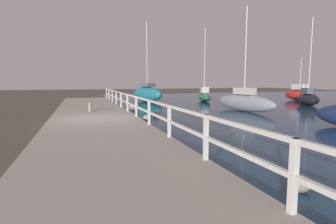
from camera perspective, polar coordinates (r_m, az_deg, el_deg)
name	(u,v)px	position (r m, az deg, el deg)	size (l,w,h in m)	color
ground_plane	(95,124)	(13.78, -15.53, -2.56)	(120.00, 120.00, 0.00)	#4C473D
dock_walkway	(95,121)	(13.76, -15.55, -1.97)	(4.43, 36.00, 0.29)	#9E998E
railing	(136,103)	(13.93, -6.95, 1.98)	(0.10, 32.50, 1.09)	silver
boulder_near_dock	(134,107)	(19.51, -7.38, 1.16)	(0.79, 0.71, 0.59)	gray
boulder_mid_strip	(299,183)	(5.90, 26.67, -13.65)	(0.48, 0.43, 0.36)	gray
boulder_far_strip	(147,118)	(14.23, -4.61, -1.34)	(0.47, 0.42, 0.35)	gray
boulder_upstream	(156,114)	(16.31, -2.54, -0.37)	(0.41, 0.37, 0.31)	#666056
mooring_bollard	(90,107)	(17.00, -16.62, 1.08)	(0.23, 0.23, 0.58)	gray
sailboat_black	(308,98)	(26.78, 28.18, 2.71)	(2.07, 3.24, 7.71)	black
sailboat_gray	(244,102)	(19.73, 16.23, 2.19)	(1.72, 5.94, 7.35)	gray
sailboat_red	(300,94)	(32.95, 26.72, 3.50)	(1.86, 4.39, 4.76)	red
sailboat_teal	(147,93)	(28.05, -4.53, 4.04)	(3.11, 4.96, 8.36)	#1E707A
sailboat_green	(204,96)	(28.96, 7.88, 3.56)	(2.40, 4.59, 7.79)	#236B42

